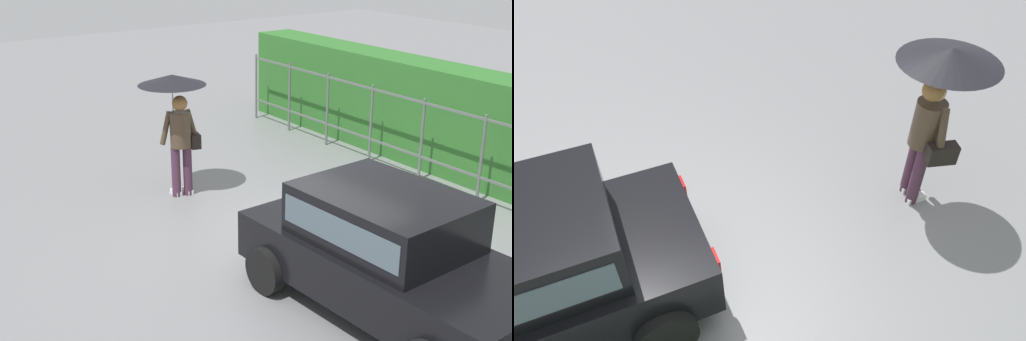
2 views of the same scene
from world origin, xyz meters
The scene contains 5 objects.
ground_plane centered at (0.00, 0.00, 0.00)m, with size 40.00×40.00×0.00m, color slate.
car centered at (2.17, -0.34, 0.80)m, with size 3.81×2.01×1.48m.
pedestrian centered at (-2.47, -0.53, 1.54)m, with size 1.11×1.11×2.05m.
fence_section centered at (0.03, 3.27, 0.83)m, with size 11.44×0.05×1.50m.
hedge_row centered at (0.03, 4.14, 0.95)m, with size 12.39×0.90×1.90m, color #2D6B28.
Camera 1 is at (7.11, -5.62, 4.35)m, focal length 48.06 mm.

